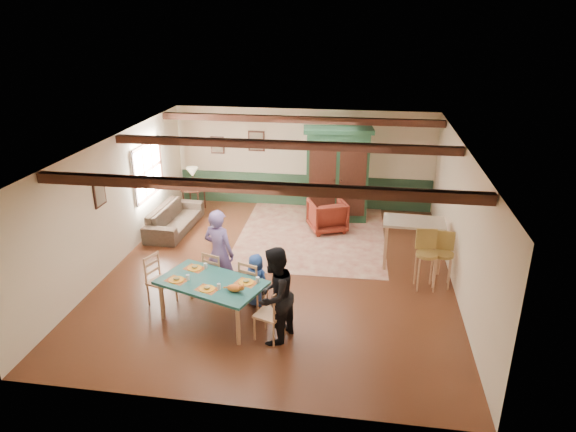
# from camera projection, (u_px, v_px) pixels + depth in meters

# --- Properties ---
(floor) EXTENTS (8.00, 8.00, 0.00)m
(floor) POSITION_uv_depth(u_px,v_px,m) (280.00, 271.00, 10.75)
(floor) COLOR #482214
(floor) RESTS_ON ground
(wall_back) EXTENTS (7.00, 0.02, 2.70)m
(wall_back) POSITION_uv_depth(u_px,v_px,m) (304.00, 159.00, 13.93)
(wall_back) COLOR beige
(wall_back) RESTS_ON floor
(wall_left) EXTENTS (0.02, 8.00, 2.70)m
(wall_left) POSITION_uv_depth(u_px,v_px,m) (115.00, 202.00, 10.74)
(wall_left) COLOR beige
(wall_left) RESTS_ON floor
(wall_right) EXTENTS (0.02, 8.00, 2.70)m
(wall_right) POSITION_uv_depth(u_px,v_px,m) (460.00, 221.00, 9.76)
(wall_right) COLOR beige
(wall_right) RESTS_ON floor
(ceiling) EXTENTS (7.00, 8.00, 0.02)m
(ceiling) POSITION_uv_depth(u_px,v_px,m) (279.00, 145.00, 9.75)
(ceiling) COLOR white
(ceiling) RESTS_ON wall_back
(wainscot_back) EXTENTS (6.95, 0.03, 0.90)m
(wainscot_back) POSITION_uv_depth(u_px,v_px,m) (303.00, 190.00, 14.24)
(wainscot_back) COLOR #1E3725
(wainscot_back) RESTS_ON floor
(ceiling_beam_front) EXTENTS (6.95, 0.16, 0.16)m
(ceiling_beam_front) POSITION_uv_depth(u_px,v_px,m) (253.00, 187.00, 7.67)
(ceiling_beam_front) COLOR black
(ceiling_beam_front) RESTS_ON ceiling
(ceiling_beam_mid) EXTENTS (6.95, 0.16, 0.16)m
(ceiling_beam_mid) POSITION_uv_depth(u_px,v_px,m) (282.00, 145.00, 10.15)
(ceiling_beam_mid) COLOR black
(ceiling_beam_mid) RESTS_ON ceiling
(ceiling_beam_back) EXTENTS (6.95, 0.16, 0.16)m
(ceiling_beam_back) POSITION_uv_depth(u_px,v_px,m) (299.00, 120.00, 12.54)
(ceiling_beam_back) COLOR black
(ceiling_beam_back) RESTS_ON ceiling
(window_left) EXTENTS (0.06, 1.60, 1.30)m
(window_left) POSITION_uv_depth(u_px,v_px,m) (148.00, 170.00, 12.22)
(window_left) COLOR white
(window_left) RESTS_ON wall_left
(picture_left_wall) EXTENTS (0.04, 0.42, 0.52)m
(picture_left_wall) POSITION_uv_depth(u_px,v_px,m) (100.00, 193.00, 10.04)
(picture_left_wall) COLOR #9C9171
(picture_left_wall) RESTS_ON wall_left
(picture_back_a) EXTENTS (0.45, 0.04, 0.55)m
(picture_back_a) POSITION_uv_depth(u_px,v_px,m) (256.00, 141.00, 13.91)
(picture_back_a) COLOR #9C9171
(picture_back_a) RESTS_ON wall_back
(picture_back_b) EXTENTS (0.38, 0.04, 0.48)m
(picture_back_b) POSITION_uv_depth(u_px,v_px,m) (217.00, 145.00, 14.12)
(picture_back_b) COLOR #9C9171
(picture_back_b) RESTS_ON wall_back
(dining_table) EXTENTS (2.03, 1.55, 0.75)m
(dining_table) POSITION_uv_depth(u_px,v_px,m) (212.00, 301.00, 8.93)
(dining_table) COLOR #1B5854
(dining_table) RESTS_ON floor
(dining_chair_far_left) EXTENTS (0.54, 0.56, 0.95)m
(dining_chair_far_left) POSITION_uv_depth(u_px,v_px,m) (218.00, 273.00, 9.66)
(dining_chair_far_left) COLOR tan
(dining_chair_far_left) RESTS_ON floor
(dining_chair_far_right) EXTENTS (0.54, 0.56, 0.95)m
(dining_chair_far_right) POSITION_uv_depth(u_px,v_px,m) (254.00, 283.00, 9.30)
(dining_chair_far_right) COLOR tan
(dining_chair_far_right) RESTS_ON floor
(dining_chair_end_left) EXTENTS (0.56, 0.54, 0.95)m
(dining_chair_end_left) POSITION_uv_depth(u_px,v_px,m) (161.00, 280.00, 9.40)
(dining_chair_end_left) COLOR tan
(dining_chair_end_left) RESTS_ON floor
(dining_chair_end_right) EXTENTS (0.56, 0.54, 0.95)m
(dining_chair_end_right) POSITION_uv_depth(u_px,v_px,m) (269.00, 313.00, 8.38)
(dining_chair_end_right) COLOR tan
(dining_chair_end_right) RESTS_ON floor
(person_man) EXTENTS (0.73, 0.60, 1.73)m
(person_man) POSITION_uv_depth(u_px,v_px,m) (219.00, 253.00, 9.58)
(person_man) COLOR #7A60A5
(person_man) RESTS_ON floor
(person_woman) EXTENTS (0.86, 0.97, 1.65)m
(person_woman) POSITION_uv_depth(u_px,v_px,m) (274.00, 296.00, 8.21)
(person_woman) COLOR black
(person_woman) RESTS_ON floor
(person_child) EXTENTS (0.57, 0.47, 1.01)m
(person_child) POSITION_uv_depth(u_px,v_px,m) (256.00, 280.00, 9.36)
(person_child) COLOR #254694
(person_child) RESTS_ON floor
(cat) EXTENTS (0.39, 0.25, 0.18)m
(cat) POSITION_uv_depth(u_px,v_px,m) (235.00, 287.00, 8.43)
(cat) COLOR orange
(cat) RESTS_ON dining_table
(place_setting_near_left) EXTENTS (0.48, 0.42, 0.11)m
(place_setting_near_left) POSITION_uv_depth(u_px,v_px,m) (176.00, 278.00, 8.81)
(place_setting_near_left) COLOR #FBA421
(place_setting_near_left) RESTS_ON dining_table
(place_setting_near_center) EXTENTS (0.48, 0.42, 0.11)m
(place_setting_near_center) POSITION_uv_depth(u_px,v_px,m) (207.00, 287.00, 8.52)
(place_setting_near_center) COLOR #FBA421
(place_setting_near_center) RESTS_ON dining_table
(place_setting_far_left) EXTENTS (0.48, 0.42, 0.11)m
(place_setting_far_left) POSITION_uv_depth(u_px,v_px,m) (195.00, 266.00, 9.22)
(place_setting_far_left) COLOR #FBA421
(place_setting_far_left) RESTS_ON dining_table
(place_setting_far_right) EXTENTS (0.48, 0.42, 0.11)m
(place_setting_far_right) POSITION_uv_depth(u_px,v_px,m) (246.00, 280.00, 8.73)
(place_setting_far_right) COLOR #FBA421
(place_setting_far_right) RESTS_ON dining_table
(area_rug) EXTENTS (3.57, 4.21, 0.01)m
(area_rug) POSITION_uv_depth(u_px,v_px,m) (312.00, 235.00, 12.46)
(area_rug) COLOR beige
(area_rug) RESTS_ON floor
(armoire) EXTENTS (1.78, 0.87, 2.42)m
(armoire) POSITION_uv_depth(u_px,v_px,m) (337.00, 175.00, 13.03)
(armoire) COLOR #173A24
(armoire) RESTS_ON floor
(armchair) EXTENTS (1.11, 1.12, 0.79)m
(armchair) POSITION_uv_depth(u_px,v_px,m) (327.00, 215.00, 12.63)
(armchair) COLOR #4A130E
(armchair) RESTS_ON floor
(sofa) EXTENTS (0.88, 2.12, 0.61)m
(sofa) POSITION_uv_depth(u_px,v_px,m) (175.00, 218.00, 12.70)
(sofa) COLOR #3A2E24
(sofa) RESTS_ON floor
(end_table) EXTENTS (0.56, 0.56, 0.63)m
(end_table) POSITION_uv_depth(u_px,v_px,m) (194.00, 199.00, 13.96)
(end_table) COLOR black
(end_table) RESTS_ON floor
(table_lamp) EXTENTS (0.34, 0.34, 0.58)m
(table_lamp) POSITION_uv_depth(u_px,v_px,m) (193.00, 178.00, 13.74)
(table_lamp) COLOR beige
(table_lamp) RESTS_ON end_table
(counter_table) EXTENTS (1.28, 0.78, 1.04)m
(counter_table) POSITION_uv_depth(u_px,v_px,m) (412.00, 244.00, 10.78)
(counter_table) COLOR beige
(counter_table) RESTS_ON floor
(bar_stool_left) EXTENTS (0.46, 0.50, 1.18)m
(bar_stool_left) POSITION_uv_depth(u_px,v_px,m) (426.00, 261.00, 9.88)
(bar_stool_left) COLOR #A1813E
(bar_stool_left) RESTS_ON floor
(bar_stool_right) EXTENTS (0.44, 0.47, 1.10)m
(bar_stool_right) POSITION_uv_depth(u_px,v_px,m) (443.00, 261.00, 9.99)
(bar_stool_right) COLOR #A1813E
(bar_stool_right) RESTS_ON floor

